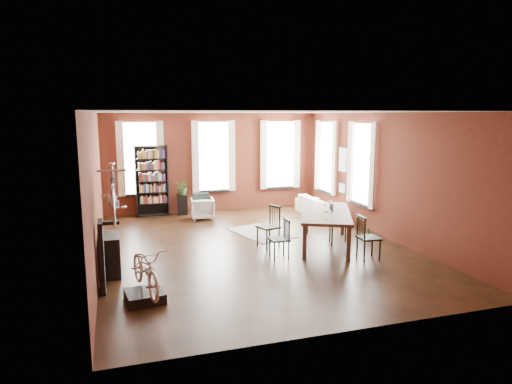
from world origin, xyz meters
name	(u,v)px	position (x,y,z in m)	size (l,w,h in m)	color
room	(256,156)	(0.25, 0.62, 2.14)	(9.00, 9.04, 3.22)	black
dining_table	(325,229)	(1.69, -0.38, 0.42)	(1.12, 2.47, 0.84)	brown
dining_chair_a	(279,239)	(0.29, -0.95, 0.44)	(0.40, 0.40, 0.87)	#163131
dining_chair_b	(268,227)	(0.34, -0.04, 0.50)	(0.46, 0.46, 0.99)	black
dining_chair_c	(369,238)	(2.14, -1.60, 0.49)	(0.45, 0.45, 0.97)	black
dining_chair_d	(339,223)	(2.08, -0.34, 0.52)	(0.48, 0.48, 1.04)	#1C3C3E
bookshelf	(152,181)	(-2.00, 4.30, 1.10)	(1.00, 0.32, 2.20)	black
white_armchair	(202,208)	(-0.60, 3.38, 0.35)	(0.68, 0.64, 0.70)	silver
cream_sofa	(320,204)	(2.95, 2.60, 0.41)	(2.08, 0.61, 0.81)	beige
striped_rug	(261,233)	(0.57, 1.22, 0.01)	(1.14, 1.83, 0.01)	black
bike_trainer	(145,296)	(-2.72, -2.49, 0.09)	(0.62, 0.62, 0.18)	black
bike_wall_rack	(102,257)	(-3.40, -1.80, 0.65)	(0.16, 0.60, 1.30)	black
console_table	(110,255)	(-3.28, -0.90, 0.40)	(0.40, 0.80, 0.80)	black
plant_stand	(182,204)	(-1.09, 4.17, 0.32)	(0.32, 0.32, 0.64)	black
plant_by_sofa	(302,205)	(2.87, 3.80, 0.13)	(0.32, 0.57, 0.26)	#2D5421
plant_small	(368,238)	(2.95, -0.25, 0.06)	(0.19, 0.36, 0.13)	#335F26
bicycle_floor	(145,247)	(-2.69, -2.49, 0.95)	(0.54, 0.81, 1.55)	beige
bicycle_hung	(112,174)	(-3.15, -1.80, 2.13)	(0.47, 1.00, 1.66)	#A5A8AD
plant_on_stand	(183,188)	(-1.06, 4.14, 0.84)	(0.46, 0.51, 0.40)	#285421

